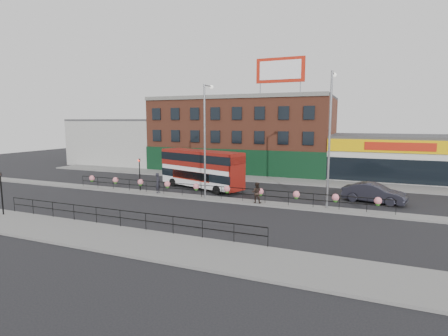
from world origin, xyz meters
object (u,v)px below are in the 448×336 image
at_px(lamp_column_west, 206,131).
at_px(lamp_column_east, 330,128).
at_px(car, 374,193).
at_px(double_decker_bus, 201,165).
at_px(pedestrian_b, 257,193).
at_px(pedestrian_a, 158,183).

relative_size(lamp_column_west, lamp_column_east, 0.94).
xyz_separation_m(car, lamp_column_east, (-3.50, -3.80, 5.66)).
height_order(double_decker_bus, lamp_column_west, lamp_column_west).
xyz_separation_m(pedestrian_b, lamp_column_west, (-4.87, 0.38, 5.11)).
xyz_separation_m(lamp_column_west, lamp_column_east, (10.58, 0.38, 0.37)).
relative_size(double_decker_bus, lamp_column_east, 0.95).
xyz_separation_m(pedestrian_b, lamp_column_east, (5.71, 0.76, 5.47)).
height_order(car, lamp_column_east, lamp_column_east).
bearing_deg(lamp_column_east, lamp_column_west, -177.94).
height_order(double_decker_bus, car, double_decker_bus).
relative_size(pedestrian_a, lamp_column_east, 0.18).
distance_m(pedestrian_b, lamp_column_west, 7.07).
relative_size(car, lamp_column_east, 0.51).
distance_m(pedestrian_b, lamp_column_east, 7.94).
bearing_deg(pedestrian_a, car, -86.59).
distance_m(car, pedestrian_b, 10.27).
relative_size(pedestrian_a, pedestrian_b, 1.09).
bearing_deg(double_decker_bus, pedestrian_b, -31.32).
bearing_deg(pedestrian_a, pedestrian_b, -101.13).
distance_m(pedestrian_a, lamp_column_west, 7.20).
bearing_deg(pedestrian_a, lamp_column_east, -97.51).
xyz_separation_m(pedestrian_a, lamp_column_east, (15.73, 0.35, 5.39)).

